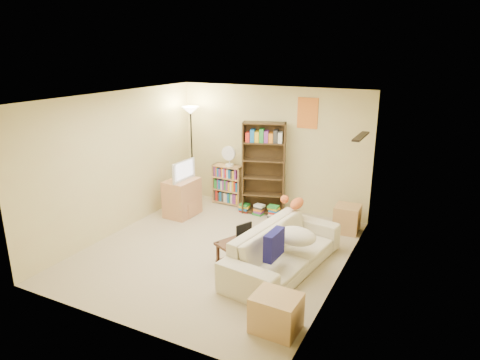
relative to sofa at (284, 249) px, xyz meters
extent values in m
plane|color=#BCAD8D|center=(-1.20, 0.10, -0.33)|extent=(4.50, 4.50, 0.00)
cube|color=beige|center=(-1.20, 2.35, 0.92)|extent=(4.00, 0.04, 2.50)
cube|color=beige|center=(-1.20, -2.15, 0.92)|extent=(4.00, 0.04, 2.50)
cube|color=beige|center=(-3.20, 0.10, 0.92)|extent=(0.04, 4.50, 2.50)
cube|color=beige|center=(0.80, 0.10, 0.92)|extent=(0.04, 4.50, 2.50)
cube|color=white|center=(-1.20, 0.10, 2.17)|extent=(4.00, 4.50, 0.04)
cube|color=red|center=(-0.48, 2.34, 1.69)|extent=(0.40, 0.02, 0.58)
cube|color=black|center=(0.72, 1.40, 1.52)|extent=(0.12, 0.80, 0.03)
imported|color=beige|center=(0.00, 0.00, 0.00)|extent=(2.49, 1.50, 0.66)
cube|color=navy|center=(0.04, -0.50, 0.30)|extent=(0.15, 0.44, 0.39)
ellipsoid|color=silver|center=(0.17, 0.03, 0.23)|extent=(0.60, 0.43, 0.26)
ellipsoid|color=orange|center=(-0.12, 0.89, 0.41)|extent=(0.43, 0.24, 0.17)
sphere|color=orange|center=(-0.36, 0.92, 0.44)|extent=(0.14, 0.14, 0.14)
cube|color=#482A1C|center=(-0.57, -0.09, 0.05)|extent=(0.82, 1.01, 0.04)
cube|color=#482A1C|center=(-0.57, -0.09, -0.25)|extent=(0.78, 0.96, 0.03)
cube|color=#482A1C|center=(-0.93, -0.36, -0.13)|extent=(0.04, 0.04, 0.39)
cube|color=#482A1C|center=(-0.55, -0.54, -0.13)|extent=(0.04, 0.04, 0.39)
cube|color=#482A1C|center=(-0.60, 0.35, -0.13)|extent=(0.04, 0.04, 0.39)
cube|color=#482A1C|center=(-0.22, 0.17, -0.13)|extent=(0.04, 0.04, 0.39)
imported|color=black|center=(-0.55, -0.05, 0.08)|extent=(0.37, 0.29, 0.02)
cube|color=white|center=(-0.66, 0.00, 0.19)|extent=(0.14, 0.27, 0.20)
imported|color=white|center=(-0.52, -0.36, 0.12)|extent=(0.19, 0.19, 0.11)
cube|color=black|center=(-0.36, 0.13, 0.08)|extent=(0.07, 0.16, 0.02)
cube|color=tan|center=(-2.60, 1.15, 0.04)|extent=(0.52, 0.71, 0.73)
imported|color=black|center=(-2.60, 1.15, 0.60)|extent=(0.69, 0.15, 0.39)
cube|color=#3E2D18|center=(-1.21, 1.99, 0.59)|extent=(0.87, 0.50, 1.84)
cube|color=tan|center=(-2.10, 2.15, 0.09)|extent=(0.66, 0.28, 0.84)
cylinder|color=white|center=(-2.05, 2.13, 0.54)|extent=(0.17, 0.17, 0.04)
cylinder|color=white|center=(-2.05, 2.13, 0.64)|extent=(0.02, 0.02, 0.17)
cylinder|color=white|center=(-2.05, 2.10, 0.80)|extent=(0.30, 0.06, 0.30)
cylinder|color=black|center=(-2.81, 1.87, -0.31)|extent=(0.31, 0.31, 0.03)
cylinder|color=black|center=(-2.81, 1.87, 0.64)|extent=(0.03, 0.03, 1.94)
cone|color=#FFE7C6|center=(-2.81, 1.87, 1.66)|extent=(0.35, 0.35, 0.15)
cube|color=tan|center=(0.52, 1.81, -0.08)|extent=(0.45, 0.45, 0.50)
cube|color=tan|center=(0.45, -1.40, -0.10)|extent=(0.56, 0.47, 0.45)
cube|color=red|center=(-1.56, 1.85, -0.24)|extent=(0.21, 0.16, 0.18)
cube|color=#1966B2|center=(-1.24, 1.84, -0.22)|extent=(0.21, 0.16, 0.21)
cube|color=gold|center=(-0.92, 1.83, -0.20)|extent=(0.21, 0.16, 0.25)
camera|label=1|loc=(2.02, -5.45, 2.86)|focal=32.00mm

